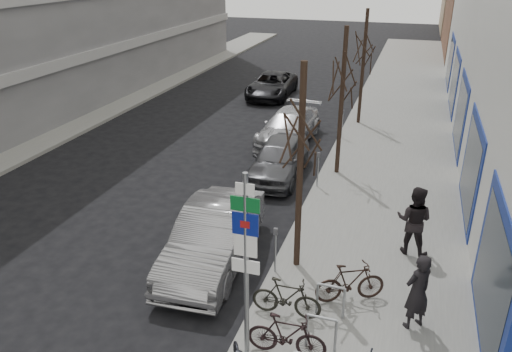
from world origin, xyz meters
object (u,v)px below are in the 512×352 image
Objects in this scene: meter_front at (275,246)px; parked_car_mid at (279,158)px; highway_sign_pole at (246,259)px; bike_mid_inner at (286,297)px; tree_mid at (344,67)px; parked_car_front at (213,237)px; pedestrian_far at (414,220)px; parked_car_back at (289,127)px; bike_near_right at (287,335)px; tree_near at (302,121)px; tree_far at (365,40)px; pedestrian_near at (417,292)px; bike_far_inner at (350,282)px; lane_car at (272,85)px; bike_rack at (321,329)px; meter_mid at (318,166)px; meter_back at (342,121)px.

meter_front is 6.44m from parked_car_mid.
bike_mid_inner is at bearing 72.26° from highway_sign_pole.
tree_mid is 1.13× the size of parked_car_front.
parked_car_front is 2.45× the size of pedestrian_far.
parked_car_back is at bearing 130.69° from tree_mid.
bike_mid_inner is 0.37× the size of parked_car_mid.
pedestrian_far reaches higher than bike_near_right.
highway_sign_pole is 2.55× the size of bike_near_right.
parked_car_mid is (-2.06, 5.74, -3.37)m from tree_near.
tree_near is 1.00× the size of tree_far.
pedestrian_near is (3.20, 1.94, -1.40)m from highway_sign_pole.
parked_car_back reaches higher than bike_far_inner.
pedestrian_far reaches higher than lane_car.
parked_car_mid is at bearing -96.93° from pedestrian_near.
bike_rack is at bearing -70.58° from parked_car_mid.
meter_front reaches higher than bike_near_right.
tree_far is (0.00, 13.00, 0.00)m from tree_near.
meter_mid is 6.44m from bike_far_inner.
meter_mid is 0.26× the size of parked_car_back.
parked_car_mid is 0.89× the size of parked_car_back.
tree_near reaches higher than parked_car_front.
bike_near_right is 0.91× the size of pedestrian_near.
bike_mid_inner is 2.83m from pedestrian_near.
bike_rack is at bearing -40.22° from parked_car_front.
bike_mid_inner is at bearing -89.03° from tree_far.
lane_car reaches higher than bike_far_inner.
parked_car_front is 17.71m from lane_car.
pedestrian_near reaches higher than bike_near_right.
parked_car_front is (-1.99, 3.11, -1.66)m from highway_sign_pole.
meter_back is at bearing -58.00° from pedestrian_far.
bike_far_inner is (0.34, 1.78, 0.01)m from bike_rack.
pedestrian_far is (1.64, 4.43, 0.48)m from bike_rack.
parked_car_front is at bearing -80.75° from lane_car.
parked_car_front reaches higher than parked_car_mid.
parked_car_back is at bearing 105.55° from tree_near.
parked_car_front reaches higher than bike_far_inner.
tree_mid is at bearing -83.58° from meter_back.
parked_car_mid is at bearing 104.51° from meter_front.
meter_mid is (-0.45, 5.00, -3.19)m from tree_near.
tree_near is 4.33× the size of meter_back.
tree_far is (-1.20, 15.90, 3.44)m from bike_rack.
tree_mid reaches higher than pedestrian_far.
meter_back is at bearing 90.00° from meter_mid.
bike_near_right is (0.57, -16.28, -3.45)m from tree_far.
meter_back is at bearing -53.43° from lane_car.
meter_mid and meter_back have the same top height.
highway_sign_pole is 0.98× the size of parked_car_mid.
meter_front is 0.79× the size of bike_mid_inner.
tree_mid is at bearing 0.23° from bike_mid_inner.
pedestrian_far is at bearing -69.85° from meter_back.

